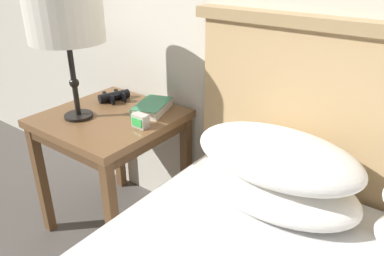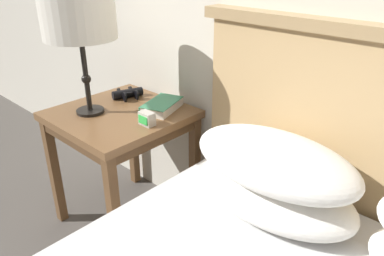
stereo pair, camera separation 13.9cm
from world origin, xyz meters
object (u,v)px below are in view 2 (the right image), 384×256
at_px(nightstand, 121,127).
at_px(binoculars_pair, 128,93).
at_px(book_on_nightstand, 162,106).
at_px(table_lamp, 78,17).
at_px(alarm_clock, 147,119).

xyz_separation_m(nightstand, binoculars_pair, (-0.12, 0.15, 0.11)).
relative_size(book_on_nightstand, binoculars_pair, 1.48).
bearing_deg(nightstand, table_lamp, -133.54).
relative_size(binoculars_pair, alarm_clock, 2.35).
bearing_deg(table_lamp, alarm_clock, 16.67).
height_order(table_lamp, book_on_nightstand, table_lamp).
distance_m(table_lamp, book_on_nightstand, 0.54).
bearing_deg(book_on_nightstand, table_lamp, -131.75).
distance_m(nightstand, alarm_clock, 0.24).
bearing_deg(nightstand, binoculars_pair, 129.96).
height_order(table_lamp, binoculars_pair, table_lamp).
height_order(table_lamp, alarm_clock, table_lamp).
distance_m(nightstand, book_on_nightstand, 0.23).
xyz_separation_m(binoculars_pair, alarm_clock, (0.33, -0.15, 0.01)).
xyz_separation_m(table_lamp, book_on_nightstand, (0.23, 0.25, -0.42)).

